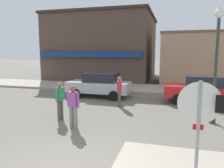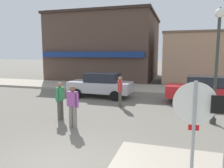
{
  "view_description": "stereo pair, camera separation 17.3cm",
  "coord_description": "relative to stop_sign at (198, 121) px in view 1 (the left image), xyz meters",
  "views": [
    {
      "loc": [
        2.59,
        -4.45,
        2.81
      ],
      "look_at": [
        0.09,
        4.5,
        1.5
      ],
      "focal_mm": 35.0,
      "sensor_mm": 36.0,
      "label": 1
    },
    {
      "loc": [
        2.75,
        -4.4,
        2.81
      ],
      "look_at": [
        0.09,
        4.5,
        1.5
      ],
      "focal_mm": 35.0,
      "sensor_mm": 36.0,
      "label": 2
    }
  ],
  "objects": [
    {
      "name": "parked_car_nearest",
      "position": [
        -5.04,
        8.79,
        -0.71
      ],
      "size": [
        4.03,
        1.94,
        1.56
      ],
      "color": "#B7B7BC",
      "rests_on": "ground"
    },
    {
      "name": "kerb_far",
      "position": [
        -3.1,
        12.55,
        -1.44
      ],
      "size": [
        80.0,
        4.0,
        0.15
      ],
      "primitive_type": "cube",
      "color": "#A89E8C",
      "rests_on": "ground"
    },
    {
      "name": "lamp_post",
      "position": [
        1.1,
        4.95,
        1.44
      ],
      "size": [
        0.36,
        0.36,
        4.54
      ],
      "color": "#333833",
      "rests_on": "ground"
    },
    {
      "name": "pedestrian_crossing_far",
      "position": [
        -5.05,
        3.71,
        -0.65
      ],
      "size": [
        0.22,
        0.55,
        1.61
      ],
      "color": "#4C473D",
      "rests_on": "ground"
    },
    {
      "name": "parked_car_second",
      "position": [
        1.14,
        8.61,
        -0.71
      ],
      "size": [
        4.1,
        2.07,
        1.56
      ],
      "color": "red",
      "rests_on": "ground"
    },
    {
      "name": "pedestrian_kerb_side",
      "position": [
        -4.07,
        2.94,
        -0.65
      ],
      "size": [
        0.56,
        0.29,
        1.61
      ],
      "color": "gray",
      "rests_on": "ground"
    },
    {
      "name": "building_storefront_left_near",
      "position": [
        1.72,
        17.4,
        0.82
      ],
      "size": [
        6.81,
        5.28,
        4.67
      ],
      "color": "tan",
      "rests_on": "ground"
    },
    {
      "name": "stop_sign",
      "position": [
        0.0,
        0.0,
        0.0
      ],
      "size": [
        0.82,
        0.09,
        2.3
      ],
      "color": "#9E9EA3",
      "rests_on": "ground"
    },
    {
      "name": "pedestrian_crossing_near",
      "position": [
        -3.18,
        6.61,
        -0.65
      ],
      "size": [
        0.29,
        0.56,
        1.61
      ],
      "color": "#4C473D",
      "rests_on": "ground"
    },
    {
      "name": "building_corner_shop",
      "position": [
        -8.0,
        19.52,
        1.91
      ],
      "size": [
        10.7,
        10.45,
        6.85
      ],
      "color": "brown",
      "rests_on": "ground"
    }
  ]
}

